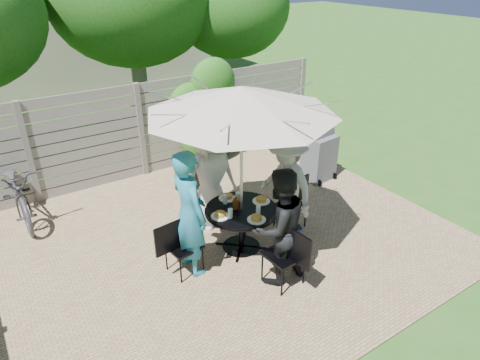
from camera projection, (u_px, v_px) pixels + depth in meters
backyard_envelope at (47, 5)px, 12.86m from camera, size 60.00×60.00×5.00m
patio_table at (241, 221)px, 6.20m from camera, size 1.07×1.07×0.68m
umbrella at (241, 100)px, 5.37m from camera, size 2.61×2.61×2.46m
chair_back at (207, 205)px, 6.99m from camera, size 0.48×0.67×0.90m
person_back at (210, 176)px, 6.63m from camera, size 0.85×0.57×1.71m
chair_left at (183, 256)px, 5.81m from camera, size 0.65×0.47×0.87m
person_left at (190, 214)px, 5.58m from camera, size 0.45×0.67×1.80m
chair_front at (284, 266)px, 5.59m from camera, size 0.48×0.69×0.93m
person_front at (279, 227)px, 5.44m from camera, size 0.81×0.64×1.63m
chair_right at (291, 214)px, 6.80m from camera, size 0.63×0.46×0.83m
person_right at (286, 185)px, 6.47m from camera, size 0.64×1.07×1.63m
plate_back at (227, 197)px, 6.36m from camera, size 0.26×0.26×0.06m
plate_left at (220, 215)px, 5.91m from camera, size 0.26×0.26×0.06m
plate_front at (257, 218)px, 5.83m from camera, size 0.26×0.26×0.06m
plate_right at (261, 200)px, 6.28m from camera, size 0.26×0.26×0.06m
glass_back at (225, 199)px, 6.21m from camera, size 0.07×0.07×0.14m
glass_left at (230, 213)px, 5.86m from camera, size 0.07×0.07×0.14m
glass_front at (258, 210)px, 5.94m from camera, size 0.07×0.07×0.14m
syrup_jug at (236, 204)px, 6.07m from camera, size 0.09×0.09×0.16m
coffee_cup at (238, 197)px, 6.29m from camera, size 0.08×0.08×0.12m
bicycle at (18, 191)px, 6.95m from camera, size 0.69×1.90×1.00m
bbq_grill at (319, 154)px, 8.17m from camera, size 0.63×0.52×1.19m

